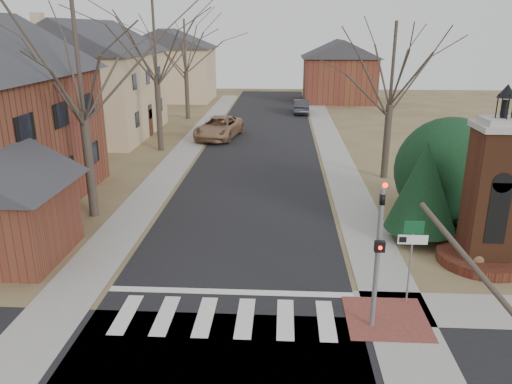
# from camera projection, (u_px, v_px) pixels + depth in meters

# --- Properties ---
(ground) EXTENTS (120.00, 120.00, 0.00)m
(ground) POSITION_uv_depth(u_px,v_px,m) (222.00, 333.00, 14.11)
(ground) COLOR brown
(ground) RESTS_ON ground
(main_street) EXTENTS (8.00, 70.00, 0.01)m
(main_street) POSITION_uv_depth(u_px,v_px,m) (260.00, 151.00, 34.98)
(main_street) COLOR black
(main_street) RESTS_ON ground
(crosswalk_zone) EXTENTS (8.00, 2.20, 0.02)m
(crosswalk_zone) POSITION_uv_depth(u_px,v_px,m) (225.00, 317.00, 14.87)
(crosswalk_zone) COLOR silver
(crosswalk_zone) RESTS_ON ground
(stop_bar) EXTENTS (8.00, 0.35, 0.02)m
(stop_bar) POSITION_uv_depth(u_px,v_px,m) (230.00, 292.00, 16.29)
(stop_bar) COLOR silver
(stop_bar) RESTS_ON ground
(sidewalk_right_main) EXTENTS (2.00, 60.00, 0.02)m
(sidewalk_right_main) POSITION_uv_depth(u_px,v_px,m) (334.00, 152.00, 34.70)
(sidewalk_right_main) COLOR gray
(sidewalk_right_main) RESTS_ON ground
(sidewalk_left) EXTENTS (2.00, 60.00, 0.02)m
(sidewalk_left) POSITION_uv_depth(u_px,v_px,m) (186.00, 150.00, 35.25)
(sidewalk_left) COLOR gray
(sidewalk_left) RESTS_ON ground
(curb_apron) EXTENTS (2.40, 2.40, 0.02)m
(curb_apron) POSITION_uv_depth(u_px,v_px,m) (386.00, 318.00, 14.80)
(curb_apron) COLOR brown
(curb_apron) RESTS_ON ground
(traffic_signal_pole) EXTENTS (0.28, 0.41, 4.50)m
(traffic_signal_pole) POSITION_uv_depth(u_px,v_px,m) (379.00, 245.00, 13.62)
(traffic_signal_pole) COLOR slate
(traffic_signal_pole) RESTS_ON ground
(sign_post) EXTENTS (0.90, 0.07, 2.75)m
(sign_post) POSITION_uv_depth(u_px,v_px,m) (412.00, 246.00, 15.09)
(sign_post) COLOR slate
(sign_post) RESTS_ON ground
(brick_gate_monument) EXTENTS (3.20, 3.20, 6.47)m
(brick_gate_monument) POSITION_uv_depth(u_px,v_px,m) (489.00, 207.00, 17.69)
(brick_gate_monument) COLOR #532C18
(brick_gate_monument) RESTS_ON ground
(house_stucco_left) EXTENTS (9.80, 12.80, 9.28)m
(house_stucco_left) POSITION_uv_depth(u_px,v_px,m) (91.00, 77.00, 38.99)
(house_stucco_left) COLOR tan
(house_stucco_left) RESTS_ON ground
(garage_left) EXTENTS (4.80, 4.80, 4.29)m
(garage_left) POSITION_uv_depth(u_px,v_px,m) (3.00, 201.00, 18.12)
(garage_left) COLOR brown
(garage_left) RESTS_ON ground
(house_distant_left) EXTENTS (10.80, 8.80, 8.53)m
(house_distant_left) POSITION_uv_depth(u_px,v_px,m) (169.00, 63.00, 58.94)
(house_distant_left) COLOR tan
(house_distant_left) RESTS_ON ground
(house_distant_right) EXTENTS (8.80, 8.80, 7.30)m
(house_distant_right) POSITION_uv_depth(u_px,v_px,m) (339.00, 69.00, 58.07)
(house_distant_right) COLOR brown
(house_distant_right) RESTS_ON ground
(evergreen_near) EXTENTS (2.80, 2.80, 4.10)m
(evergreen_near) POSITION_uv_depth(u_px,v_px,m) (423.00, 186.00, 19.65)
(evergreen_near) COLOR #473D33
(evergreen_near) RESTS_ON ground
(evergreen_mid) EXTENTS (3.40, 3.40, 4.70)m
(evergreen_mid) POSITION_uv_depth(u_px,v_px,m) (498.00, 172.00, 20.52)
(evergreen_mid) COLOR #473D33
(evergreen_mid) RESTS_ON ground
(evergreen_mass) EXTENTS (4.80, 4.80, 4.80)m
(evergreen_mass) POSITION_uv_depth(u_px,v_px,m) (450.00, 167.00, 21.90)
(evergreen_mass) COLOR black
(evergreen_mass) RESTS_ON ground
(bare_tree_0) EXTENTS (8.05, 8.05, 11.15)m
(bare_tree_0) POSITION_uv_depth(u_px,v_px,m) (76.00, 41.00, 20.61)
(bare_tree_0) COLOR #473D33
(bare_tree_0) RESTS_ON ground
(bare_tree_1) EXTENTS (8.40, 8.40, 11.64)m
(bare_tree_1) POSITION_uv_depth(u_px,v_px,m) (154.00, 31.00, 32.84)
(bare_tree_1) COLOR #473D33
(bare_tree_1) RESTS_ON ground
(bare_tree_2) EXTENTS (7.35, 7.35, 10.19)m
(bare_tree_2) POSITION_uv_depth(u_px,v_px,m) (185.00, 42.00, 45.51)
(bare_tree_2) COLOR #473D33
(bare_tree_2) RESTS_ON ground
(bare_tree_3) EXTENTS (7.00, 7.00, 9.70)m
(bare_tree_3) POSITION_uv_depth(u_px,v_px,m) (394.00, 58.00, 26.80)
(bare_tree_3) COLOR #473D33
(bare_tree_3) RESTS_ON ground
(pickup_truck) EXTENTS (3.74, 6.35, 1.66)m
(pickup_truck) POSITION_uv_depth(u_px,v_px,m) (219.00, 128.00, 38.96)
(pickup_truck) COLOR #9F7756
(pickup_truck) RESTS_ON ground
(distant_car) EXTENTS (1.59, 4.36, 1.43)m
(distant_car) POSITION_uv_depth(u_px,v_px,m) (301.00, 106.00, 50.33)
(distant_car) COLOR #303238
(distant_car) RESTS_ON ground
(dry_shrub_left) EXTENTS (0.80, 0.80, 0.80)m
(dry_shrub_left) POSITION_uv_depth(u_px,v_px,m) (475.00, 257.00, 17.89)
(dry_shrub_left) COLOR brown
(dry_shrub_left) RESTS_ON ground
(dry_shrub_right) EXTENTS (0.70, 0.70, 0.70)m
(dry_shrub_right) POSITION_uv_depth(u_px,v_px,m) (495.00, 259.00, 17.87)
(dry_shrub_right) COLOR brown
(dry_shrub_right) RESTS_ON ground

